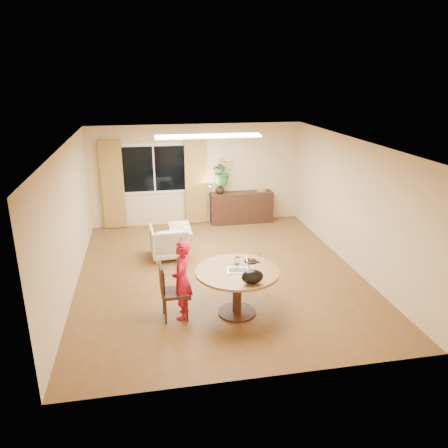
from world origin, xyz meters
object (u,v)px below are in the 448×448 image
Objects in this scene: armchair at (169,241)px; dining_table at (237,280)px; sideboard at (241,207)px; child at (182,280)px; dining_chair at (174,291)px.

dining_table is at bearing 106.30° from armchair.
sideboard reaches higher than armchair.
child reaches higher than armchair.
dining_table is 2.78m from armchair.
armchair is (-0.06, 2.54, -0.31)m from child.
child is 4.96m from sideboard.
child reaches higher than sideboard.
sideboard is (2.07, 1.99, 0.06)m from armchair.
dining_chair is at bearing 176.82° from dining_table.
sideboard is (2.01, 4.53, -0.25)m from child.
child is 2.56m from armchair.
dining_chair reaches higher than dining_table.
dining_chair reaches higher than sideboard.
dining_table is at bearing -103.68° from sideboard.
armchair is at bearing -163.70° from child.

